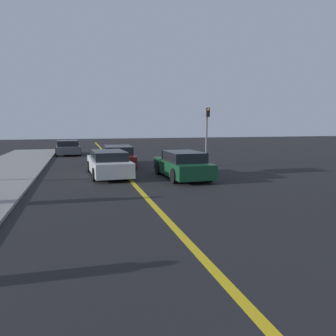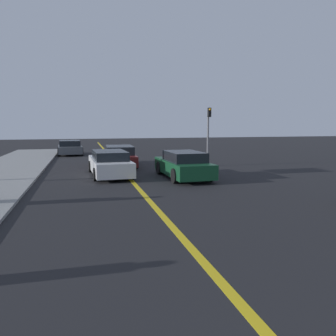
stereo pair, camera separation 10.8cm
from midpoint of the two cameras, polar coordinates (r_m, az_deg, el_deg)
The scene contains 6 objects.
road_center_line at distance 17.72m, azimuth -7.47°, elevation -0.72°, with size 0.20×60.00×0.01m.
car_near_right_lane at distance 15.66m, azimuth 2.88°, elevation 0.54°, with size 1.93×4.39×1.28m.
car_ahead_center at distance 16.60m, azimuth -9.95°, elevation 0.80°, with size 2.02×4.82×1.26m.
car_far_distant at distance 20.24m, azimuth -8.33°, elevation 2.03°, with size 2.07×4.83×1.25m.
car_parked_left_lot at distance 28.69m, azimuth -16.60°, elevation 3.40°, with size 2.16×4.02×1.21m.
traffic_light at distance 20.09m, azimuth 7.19°, elevation 6.57°, with size 0.18×0.40×3.53m.
Camera 2 is at (-2.12, 0.59, 2.56)m, focal length 35.00 mm.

